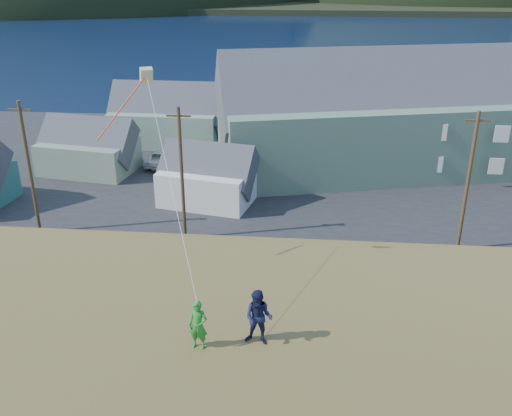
{
  "coord_description": "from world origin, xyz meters",
  "views": [
    {
      "loc": [
        3.56,
        -33.69,
        18.16
      ],
      "look_at": [
        1.6,
        -12.49,
        8.8
      ],
      "focal_mm": 40.0,
      "sensor_mm": 36.0,
      "label": 1
    }
  ],
  "objects": [
    {
      "name": "lodge",
      "position": [
        14.53,
        18.62,
        5.14
      ],
      "size": [
        39.5,
        19.59,
        13.39
      ],
      "rotation": [
        0.0,
        0.0,
        0.25
      ],
      "color": "slate",
      "rests_on": "waterfront_lot"
    },
    {
      "name": "shed_white",
      "position": [
        -4.16,
        8.13,
        2.29
      ],
      "size": [
        8.31,
        6.35,
        5.94
      ],
      "rotation": [
        0.0,
        0.0,
        -0.21
      ],
      "color": "white",
      "rests_on": "waterfront_lot"
    },
    {
      "name": "ground",
      "position": [
        0.0,
        0.0,
        0.0
      ],
      "size": [
        900.0,
        900.0,
        0.0
      ],
      "primitive_type": "plane",
      "color": "#0A1638",
      "rests_on": "ground"
    },
    {
      "name": "kite_rig",
      "position": [
        -2.51,
        -13.11,
        13.95
      ],
      "size": [
        2.12,
        3.7,
        9.15
      ],
      "color": "beige",
      "rests_on": "ground"
    },
    {
      "name": "parked_cars",
      "position": [
        -7.78,
        21.7,
        0.83
      ],
      "size": [
        24.83,
        14.13,
        1.48
      ],
      "color": "black",
      "rests_on": "waterfront_lot"
    },
    {
      "name": "utility_poles",
      "position": [
        -1.98,
        1.5,
        4.85
      ],
      "size": [
        29.47,
        0.24,
        9.54
      ],
      "color": "#47331E",
      "rests_on": "waterfront_lot"
    },
    {
      "name": "grass_strip",
      "position": [
        0.0,
        -2.0,
        0.05
      ],
      "size": [
        110.0,
        8.0,
        0.1
      ],
      "primitive_type": "cube",
      "color": "#4C3D19",
      "rests_on": "ground"
    },
    {
      "name": "kite_flyer_green",
      "position": [
        0.51,
        -19.61,
        8.01
      ],
      "size": [
        0.64,
        0.47,
        1.61
      ],
      "primitive_type": "imported",
      "rotation": [
        0.0,
        0.0,
        -0.14
      ],
      "color": "#248527",
      "rests_on": "hillside"
    },
    {
      "name": "shed_palegreen_near",
      "position": [
        -16.21,
        14.26,
        2.35
      ],
      "size": [
        9.27,
        6.58,
        6.19
      ],
      "rotation": [
        0.0,
        0.0,
        -0.16
      ],
      "color": "gray",
      "rests_on": "waterfront_lot"
    },
    {
      "name": "waterfront_lot",
      "position": [
        0.0,
        17.0,
        0.06
      ],
      "size": [
        72.0,
        36.0,
        0.12
      ],
      "primitive_type": "cube",
      "color": "#28282B",
      "rests_on": "ground"
    },
    {
      "name": "wharf",
      "position": [
        -6.0,
        40.0,
        0.45
      ],
      "size": [
        26.0,
        14.0,
        0.9
      ],
      "primitive_type": "cube",
      "color": "gray",
      "rests_on": "ground"
    },
    {
      "name": "shed_palegreen_far",
      "position": [
        -11.16,
        23.9,
        2.98
      ],
      "size": [
        11.74,
        6.91,
        7.82
      ],
      "rotation": [
        0.0,
        0.0,
        -0.02
      ],
      "color": "gray",
      "rests_on": "waterfront_lot"
    },
    {
      "name": "kite_flyer_navy",
      "position": [
        2.31,
        -19.21,
        8.12
      ],
      "size": [
        1.0,
        0.84,
        1.83
      ],
      "primitive_type": "imported",
      "rotation": [
        0.0,
        0.0,
        -0.17
      ],
      "color": "#161B3E",
      "rests_on": "hillside"
    }
  ]
}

